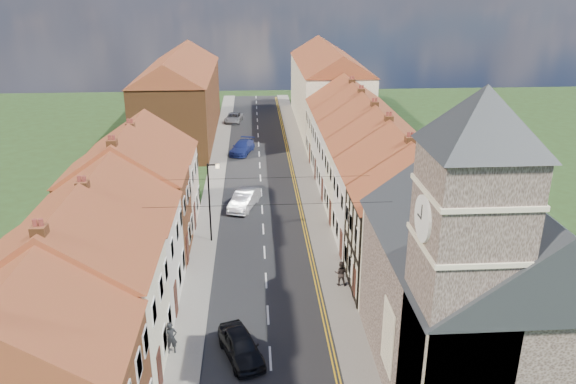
{
  "coord_description": "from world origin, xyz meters",
  "views": [
    {
      "loc": [
        -0.62,
        -17.99,
        18.4
      ],
      "look_at": [
        1.87,
        20.88,
        3.5
      ],
      "focal_mm": 35.0,
      "sensor_mm": 36.0,
      "label": 1
    }
  ],
  "objects_px": {
    "car_mid": "(244,200)",
    "pedestrian_left": "(171,338)",
    "car_distant": "(234,118)",
    "pedestrian_right": "(341,273)",
    "church": "(481,279)",
    "lamppost": "(210,198)",
    "car_near": "(241,346)",
    "car_far": "(242,147)"
  },
  "relations": [
    {
      "from": "lamppost",
      "to": "car_mid",
      "type": "distance_m",
      "value": 7.41
    },
    {
      "from": "car_distant",
      "to": "church",
      "type": "bearing_deg",
      "value": -68.57
    },
    {
      "from": "lamppost",
      "to": "car_far",
      "type": "xyz_separation_m",
      "value": [
        1.95,
        22.55,
        -2.85
      ]
    },
    {
      "from": "car_mid",
      "to": "pedestrian_left",
      "type": "height_order",
      "value": "pedestrian_left"
    },
    {
      "from": "car_mid",
      "to": "pedestrian_left",
      "type": "xyz_separation_m",
      "value": [
        -3.6,
        -19.76,
        0.24
      ]
    },
    {
      "from": "church",
      "to": "car_distant",
      "type": "relative_size",
      "value": 3.38
    },
    {
      "from": "car_far",
      "to": "pedestrian_left",
      "type": "height_order",
      "value": "pedestrian_left"
    },
    {
      "from": "lamppost",
      "to": "car_near",
      "type": "distance_m",
      "value": 14.26
    },
    {
      "from": "car_near",
      "to": "pedestrian_right",
      "type": "height_order",
      "value": "pedestrian_right"
    },
    {
      "from": "car_distant",
      "to": "pedestrian_right",
      "type": "xyz_separation_m",
      "value": [
        7.91,
        -43.99,
        0.32
      ]
    },
    {
      "from": "pedestrian_left",
      "to": "car_distant",
      "type": "bearing_deg",
      "value": 80.19
    },
    {
      "from": "pedestrian_left",
      "to": "pedestrian_right",
      "type": "distance_m",
      "value": 11.65
    },
    {
      "from": "pedestrian_left",
      "to": "pedestrian_right",
      "type": "bearing_deg",
      "value": 25.01
    },
    {
      "from": "lamppost",
      "to": "car_mid",
      "type": "height_order",
      "value": "lamppost"
    },
    {
      "from": "church",
      "to": "car_far",
      "type": "relative_size",
      "value": 3.21
    },
    {
      "from": "church",
      "to": "pedestrian_left",
      "type": "height_order",
      "value": "church"
    },
    {
      "from": "lamppost",
      "to": "car_distant",
      "type": "relative_size",
      "value": 1.33
    },
    {
      "from": "church",
      "to": "car_distant",
      "type": "distance_m",
      "value": 55.36
    },
    {
      "from": "car_near",
      "to": "car_far",
      "type": "xyz_separation_m",
      "value": [
        -0.36,
        36.33,
        -0.0
      ]
    },
    {
      "from": "car_near",
      "to": "pedestrian_right",
      "type": "xyz_separation_m",
      "value": [
        6.21,
        6.77,
        0.26
      ]
    },
    {
      "from": "church",
      "to": "pedestrian_right",
      "type": "xyz_separation_m",
      "value": [
        -4.65,
        9.66,
        -4.93
      ]
    },
    {
      "from": "car_mid",
      "to": "car_far",
      "type": "xyz_separation_m",
      "value": [
        -0.36,
        16.08,
        -0.07
      ]
    },
    {
      "from": "car_near",
      "to": "pedestrian_right",
      "type": "relative_size",
      "value": 2.45
    },
    {
      "from": "car_near",
      "to": "car_mid",
      "type": "distance_m",
      "value": 20.25
    },
    {
      "from": "church",
      "to": "pedestrian_right",
      "type": "relative_size",
      "value": 9.2
    },
    {
      "from": "church",
      "to": "pedestrian_left",
      "type": "bearing_deg",
      "value": 166.84
    },
    {
      "from": "car_near",
      "to": "church",
      "type": "bearing_deg",
      "value": -33.91
    },
    {
      "from": "car_near",
      "to": "car_far",
      "type": "bearing_deg",
      "value": 71.59
    },
    {
      "from": "lamppost",
      "to": "car_near",
      "type": "relative_size",
      "value": 1.49
    },
    {
      "from": "car_far",
      "to": "pedestrian_right",
      "type": "relative_size",
      "value": 2.87
    },
    {
      "from": "lamppost",
      "to": "pedestrian_right",
      "type": "relative_size",
      "value": 3.63
    },
    {
      "from": "church",
      "to": "car_near",
      "type": "relative_size",
      "value": 3.76
    },
    {
      "from": "car_mid",
      "to": "pedestrian_right",
      "type": "bearing_deg",
      "value": -47.27
    },
    {
      "from": "car_far",
      "to": "car_distant",
      "type": "distance_m",
      "value": 14.49
    },
    {
      "from": "car_mid",
      "to": "car_near",
      "type": "bearing_deg",
      "value": -72.0
    },
    {
      "from": "car_near",
      "to": "pedestrian_left",
      "type": "bearing_deg",
      "value": 153.36
    },
    {
      "from": "car_near",
      "to": "car_distant",
      "type": "relative_size",
      "value": 0.9
    },
    {
      "from": "church",
      "to": "lamppost",
      "type": "distance_m",
      "value": 21.38
    },
    {
      "from": "car_distant",
      "to": "pedestrian_left",
      "type": "distance_m",
      "value": 50.31
    },
    {
      "from": "car_mid",
      "to": "pedestrian_left",
      "type": "relative_size",
      "value": 2.62
    },
    {
      "from": "lamppost",
      "to": "car_distant",
      "type": "distance_m",
      "value": 37.1
    },
    {
      "from": "car_near",
      "to": "pedestrian_right",
      "type": "distance_m",
      "value": 9.19
    }
  ]
}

